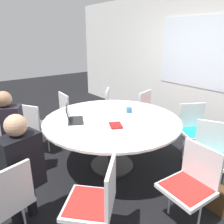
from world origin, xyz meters
TOP-DOWN VIEW (x-y plane):
  - ground_plane at (0.00, 0.00)m, footprint 16.00×16.00m
  - wall_back at (0.00, 2.14)m, footprint 8.00×0.07m
  - conference_table at (0.00, 0.00)m, footprint 1.90×1.90m
  - chair_1 at (0.44, -1.55)m, footprint 0.51×0.53m
  - chair_2 at (0.94, -0.92)m, footprint 0.61×0.61m
  - chair_3 at (1.31, -0.05)m, footprint 0.48×0.46m
  - chair_4 at (1.14, 0.66)m, footprint 0.58×0.57m
  - chair_5 at (0.58, 1.18)m, footprint 0.58×0.59m
  - chair_6 at (-0.40, 1.25)m, footprint 0.52×0.53m
  - chair_7 at (-1.01, 0.84)m, footprint 0.61×0.61m
  - chair_8 at (-1.31, 0.04)m, footprint 0.47×0.46m
  - chair_9 at (-1.09, -0.73)m, footprint 0.59×0.59m
  - person_0 at (-0.66, -1.20)m, footprint 0.36×0.42m
  - person_1 at (0.31, -1.34)m, footprint 0.32×0.40m
  - laptop at (-0.26, -0.48)m, footprint 0.38×0.34m
  - spiral_notebook at (0.24, -0.12)m, footprint 0.26×0.23m
  - coffee_cup at (-0.05, 0.36)m, footprint 0.08×0.08m
  - handbag at (1.38, 0.38)m, footprint 0.36×0.16m

SIDE VIEW (x-z plane):
  - ground_plane at x=0.00m, z-range 0.00..0.00m
  - handbag at x=1.38m, z-range 0.00..0.28m
  - chair_1 at x=0.44m, z-range 0.08..0.94m
  - chair_2 at x=0.94m, z-range 0.08..0.94m
  - chair_3 at x=1.31m, z-range 0.08..0.94m
  - chair_4 at x=1.14m, z-range 0.08..0.94m
  - chair_5 at x=0.58m, z-range 0.08..0.94m
  - chair_6 at x=-0.40m, z-range 0.08..0.94m
  - chair_7 at x=-1.01m, z-range 0.08..0.94m
  - chair_8 at x=-1.31m, z-range 0.08..0.94m
  - chair_9 at x=-1.09m, z-range 0.08..0.94m
  - conference_table at x=0.00m, z-range 0.28..1.03m
  - person_0 at x=-0.66m, z-range 0.10..1.31m
  - person_1 at x=0.31m, z-range 0.10..1.31m
  - spiral_notebook at x=0.24m, z-range 0.75..0.77m
  - coffee_cup at x=-0.05m, z-range 0.75..0.83m
  - laptop at x=-0.26m, z-range 0.70..0.91m
  - wall_back at x=0.00m, z-range 0.00..2.70m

